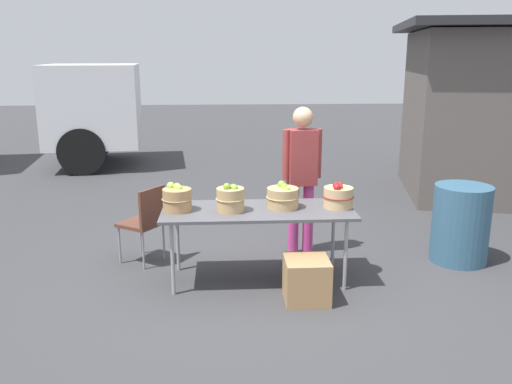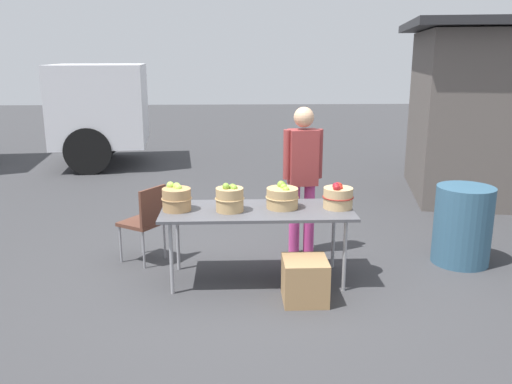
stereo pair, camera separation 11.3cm
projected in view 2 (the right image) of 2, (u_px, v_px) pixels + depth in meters
ground_plane at (257, 279)px, 5.50m from camera, size 40.00×40.00×0.00m
market_table at (257, 214)px, 5.32m from camera, size 1.90×0.76×0.75m
apple_basket_green_0 at (177, 198)px, 5.26m from camera, size 0.30×0.30×0.27m
apple_basket_green_1 at (230, 199)px, 5.22m from camera, size 0.29×0.29×0.29m
apple_basket_green_2 at (282, 197)px, 5.33m from camera, size 0.33×0.33×0.26m
apple_basket_red_0 at (338, 197)px, 5.33m from camera, size 0.31×0.31×0.26m
vendor_adult at (303, 170)px, 5.96m from camera, size 0.44×0.26×1.69m
folding_chair at (146, 218)px, 5.85m from camera, size 0.55×0.55×0.86m
trash_barrel at (463, 225)px, 5.84m from camera, size 0.61×0.61×0.86m
produce_crate at (305, 280)px, 4.97m from camera, size 0.41×0.41×0.41m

